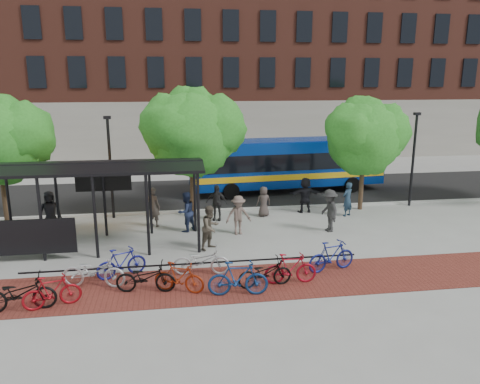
{
  "coord_description": "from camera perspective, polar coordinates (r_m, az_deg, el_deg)",
  "views": [
    {
      "loc": [
        -3.96,
        -19.83,
        6.96
      ],
      "look_at": [
        -0.8,
        1.65,
        1.6
      ],
      "focal_mm": 35.0,
      "sensor_mm": 36.0,
      "label": 1
    }
  ],
  "objects": [
    {
      "name": "bike_6",
      "position": [
        17.03,
        -4.74,
        -8.34
      ],
      "size": [
        2.1,
        0.9,
        1.07
      ],
      "primitive_type": "imported",
      "rotation": [
        0.0,
        0.0,
        1.48
      ],
      "color": "#AFB0B2",
      "rests_on": "ground"
    },
    {
      "name": "asphalt_street",
      "position": [
        28.95,
        -0.26,
        -0.03
      ],
      "size": [
        160.0,
        8.0,
        0.01
      ],
      "primitive_type": "cube",
      "color": "black",
      "rests_on": "ground"
    },
    {
      "name": "curb",
      "position": [
        25.12,
        1.03,
        -2.07
      ],
      "size": [
        160.0,
        0.25,
        0.12
      ],
      "primitive_type": "cube",
      "color": "#B7B7B2",
      "rests_on": "ground"
    },
    {
      "name": "pedestrian_4",
      "position": [
        23.19,
        -2.87,
        -1.31
      ],
      "size": [
        1.13,
        0.71,
        1.79
      ],
      "primitive_type": "imported",
      "rotation": [
        0.0,
        0.0,
        6.0
      ],
      "color": "#262626",
      "rests_on": "ground"
    },
    {
      "name": "pedestrian_9",
      "position": [
        21.86,
        10.84,
        -2.24
      ],
      "size": [
        0.89,
        1.36,
        1.97
      ],
      "primitive_type": "imported",
      "rotation": [
        0.0,
        0.0,
        4.84
      ],
      "color": "#2A2A2A",
      "rests_on": "ground"
    },
    {
      "name": "pedestrian_3",
      "position": [
        21.08,
        -0.21,
        -2.84
      ],
      "size": [
        1.24,
        0.82,
        1.8
      ],
      "primitive_type": "imported",
      "rotation": [
        0.0,
        0.0,
        0.14
      ],
      "color": "brown",
      "rests_on": "ground"
    },
    {
      "name": "tree_b",
      "position": [
        23.33,
        -5.77,
        7.65
      ],
      "size": [
        5.15,
        4.2,
        6.47
      ],
      "color": "#382619",
      "rests_on": "ground"
    },
    {
      "name": "lamp_post_right",
      "position": [
        27.1,
        20.38,
        4.06
      ],
      "size": [
        0.35,
        0.2,
        5.12
      ],
      "color": "black",
      "rests_on": "ground"
    },
    {
      "name": "bike_0",
      "position": [
        15.98,
        -25.31,
        -11.13
      ],
      "size": [
        2.21,
        0.91,
        1.13
      ],
      "primitive_type": "imported",
      "rotation": [
        0.0,
        0.0,
        1.65
      ],
      "color": "black",
      "rests_on": "ground"
    },
    {
      "name": "bike_9",
      "position": [
        16.37,
        6.17,
        -9.26
      ],
      "size": [
        1.84,
        0.56,
        1.1
      ],
      "primitive_type": "imported",
      "rotation": [
        0.0,
        0.0,
        1.55
      ],
      "color": "maroon",
      "rests_on": "ground"
    },
    {
      "name": "bike_3",
      "position": [
        17.31,
        -14.26,
        -8.34
      ],
      "size": [
        1.86,
        1.2,
        1.09
      ],
      "primitive_type": "imported",
      "rotation": [
        0.0,
        0.0,
        1.99
      ],
      "color": "navy",
      "rests_on": "ground"
    },
    {
      "name": "pedestrian_8",
      "position": [
        19.35,
        -3.62,
        -4.32
      ],
      "size": [
        1.14,
        1.13,
        1.85
      ],
      "primitive_type": "imported",
      "rotation": [
        0.0,
        0.0,
        0.74
      ],
      "color": "#51493C",
      "rests_on": "ground"
    },
    {
      "name": "pedestrian_5",
      "position": [
        24.74,
        7.94,
        -0.36
      ],
      "size": [
        1.77,
        0.69,
        1.87
      ],
      "primitive_type": "imported",
      "rotation": [
        0.0,
        0.0,
        3.22
      ],
      "color": "black",
      "rests_on": "ground"
    },
    {
      "name": "tree_c",
      "position": [
        25.43,
        15.08,
        6.84
      ],
      "size": [
        4.66,
        3.8,
        5.92
      ],
      "color": "#382619",
      "rests_on": "ground"
    },
    {
      "name": "pedestrian_2",
      "position": [
        21.62,
        -6.6,
        -2.41
      ],
      "size": [
        1.15,
        1.12,
        1.86
      ],
      "primitive_type": "imported",
      "rotation": [
        0.0,
        0.0,
        3.84
      ],
      "color": "#1C2642",
      "rests_on": "ground"
    },
    {
      "name": "bike_11",
      "position": [
        17.59,
        11.09,
        -7.67
      ],
      "size": [
        2.0,
        1.02,
        1.16
      ],
      "primitive_type": "imported",
      "rotation": [
        0.0,
        0.0,
        1.83
      ],
      "color": "navy",
      "rests_on": "ground"
    },
    {
      "name": "pedestrian_7",
      "position": [
        24.49,
        12.97,
        -0.86
      ],
      "size": [
        0.77,
        0.7,
        1.77
      ],
      "primitive_type": "imported",
      "rotation": [
        0.0,
        0.0,
        3.69
      ],
      "color": "#1F3449",
      "rests_on": "ground"
    },
    {
      "name": "bike_7",
      "position": [
        15.42,
        -0.24,
        -10.51
      ],
      "size": [
        2.02,
        0.72,
        1.19
      ],
      "primitive_type": "imported",
      "rotation": [
        0.0,
        0.0,
        1.49
      ],
      "color": "navy",
      "rests_on": "ground"
    },
    {
      "name": "ground",
      "position": [
        21.38,
        2.78,
        -5.14
      ],
      "size": [
        160.0,
        160.0,
        0.0
      ],
      "primitive_type": "plane",
      "color": "#9E9E99",
      "rests_on": "ground"
    },
    {
      "name": "pedestrian_6",
      "position": [
        23.87,
        2.89,
        -1.16
      ],
      "size": [
        0.83,
        0.61,
        1.55
      ],
      "primitive_type": "imported",
      "rotation": [
        0.0,
        0.0,
        3.3
      ],
      "color": "#413734",
      "rests_on": "ground"
    },
    {
      "name": "pedestrian_0",
      "position": [
        23.06,
        -22.13,
        -2.25
      ],
      "size": [
        1.07,
        0.85,
        1.93
      ],
      "primitive_type": "imported",
      "rotation": [
        0.0,
        0.0,
        0.28
      ],
      "color": "black",
      "rests_on": "ground"
    },
    {
      "name": "bike_5",
      "position": [
        15.8,
        -7.45,
        -10.29
      ],
      "size": [
        1.8,
        1.1,
        1.04
      ],
      "primitive_type": "imported",
      "rotation": [
        0.0,
        0.0,
        1.19
      ],
      "color": "maroon",
      "rests_on": "ground"
    },
    {
      "name": "bike_4",
      "position": [
        15.99,
        -11.44,
        -10.17
      ],
      "size": [
        2.04,
        0.93,
        1.04
      ],
      "primitive_type": "imported",
      "rotation": [
        0.0,
        0.0,
        1.44
      ],
      "color": "black",
      "rests_on": "ground"
    },
    {
      "name": "bus_shelter",
      "position": [
        20.19,
        -20.13,
        1.7
      ],
      "size": [
        10.6,
        3.07,
        3.6
      ],
      "color": "black",
      "rests_on": "ground"
    },
    {
      "name": "pedestrian_1",
      "position": [
        22.56,
        -10.48,
        -1.8
      ],
      "size": [
        0.83,
        0.77,
        1.91
      ],
      "primitive_type": "imported",
      "rotation": [
        0.0,
        0.0,
        2.54
      ],
      "color": "#443C36",
      "rests_on": "ground"
    },
    {
      "name": "bike_rack_rail",
      "position": [
        17.21,
        -5.53,
        -10.05
      ],
      "size": [
        12.0,
        0.05,
        0.95
      ],
      "primitive_type": "cube",
      "color": "black",
      "rests_on": "ground"
    },
    {
      "name": "building_brick",
      "position": [
        48.0,
        8.97,
        17.34
      ],
      "size": [
        55.0,
        14.0,
        20.0
      ],
      "primitive_type": "cube",
      "color": "brown",
      "rests_on": "ground"
    },
    {
      "name": "brick_strip",
      "position": [
        16.49,
        -0.77,
        -11.08
      ],
      "size": [
        24.0,
        3.0,
        0.01
      ],
      "primitive_type": "cube",
      "color": "maroon",
      "rests_on": "ground"
    },
    {
      "name": "building_tower",
      "position": [
        61.55,
        -20.95,
        20.52
      ],
      "size": [
        22.0,
        22.0,
        30.0
      ],
      "primitive_type": "cube",
      "color": "#7A664C",
      "rests_on": "ground"
    },
    {
      "name": "bus",
      "position": [
        29.13,
        5.77,
        3.69
      ],
      "size": [
        12.09,
        3.56,
        3.22
      ],
      "rotation": [
        0.0,
        0.0,
        0.08
      ],
      "color": "navy",
      "rests_on": "ground"
    },
    {
      "name": "lamp_post_left",
      "position": [
        24.0,
        -15.53,
        3.25
      ],
      "size": [
        0.35,
        0.2,
        5.12
      ],
      "color": "black",
      "rests_on": "ground"
    },
    {
      "name": "bike_2",
      "position": [
        16.77,
        -17.4,
        -9.22
      ],
      "size": [
        2.26,
        1.16,
        1.13
      ],
      "primitive_type": "imported",
      "rotation": [
        0.0,
        0.0,
        1.37
      ],
      "color": "#BABABD",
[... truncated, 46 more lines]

